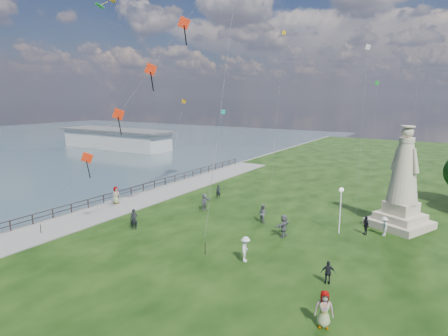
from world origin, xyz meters
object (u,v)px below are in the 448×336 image
Objects in this scene: person_10 at (116,196)px; person_6 at (218,192)px; person_2 at (245,249)px; person_11 at (284,226)px; person_4 at (324,309)px; pier_pavilion at (116,138)px; person_8 at (384,226)px; statue at (402,190)px; person_5 at (205,202)px; person_7 at (263,213)px; person_9 at (366,225)px; person_0 at (134,219)px; person_3 at (328,272)px; lamppost at (341,201)px.

person_6 is at bearing -37.42° from person_10.
person_11 is at bearing -23.98° from person_2.
person_4 reaches higher than person_2.
pier_pavilion is 68.87m from person_8.
person_5 is at bearing -139.41° from statue.
statue is at bearing 146.58° from person_11.
person_6 is 0.90× the size of person_7.
statue reaches higher than pier_pavilion.
person_4 reaches higher than person_6.
person_10 is (-24.55, -4.95, 0.13)m from person_9.
person_4 is at bearing -34.52° from pier_pavilion.
person_2 is 8.37m from person_4.
statue reaches higher than person_5.
pier_pavilion reaches higher than person_7.
pier_pavilion reaches higher than person_4.
person_6 is 11.19m from person_10.
person_0 is 19.73m from person_9.
person_8 is at bearing -23.99° from pier_pavilion.
person_0 is 1.12× the size of person_8.
statue is at bearing -127.59° from person_7.
person_2 is at bearing -138.48° from person_5.
person_0 is at bearing -121.83° from statue.
person_7 is at bearing -29.80° from pier_pavilion.
pier_pavilion is 16.12× the size of person_10.
statue is 14.07m from person_3.
person_8 is (18.68, 9.94, -0.10)m from person_0.
person_8 is at bearing -55.03° from person_2.
person_6 is at bearing -4.80° from person_7.
statue is 23.56m from person_0.
person_10 is (-9.18, -3.41, 0.06)m from person_5.
person_6 is (-18.77, -0.64, -2.61)m from statue.
person_5 is (-9.38, 8.43, -0.03)m from person_2.
pier_pavilion is at bearing -176.94° from statue.
person_11 is at bearing -53.54° from person_6.
person_4 is 15.97m from person_7.
person_2 is (11.31, -0.50, -0.01)m from person_0.
person_4 is at bearing -77.88° from lamppost.
pier_pavilion is 20.16× the size of person_3.
person_2 reaches higher than person_7.
person_0 is at bearing -54.39° from person_11.
person_7 is 16.20m from person_10.
pier_pavilion is 15.57× the size of person_4.
person_11 reaches higher than person_7.
person_2 is 1.03× the size of person_5.
person_6 is 18.12m from person_8.
statue reaches higher than person_0.
statue is at bearing -18.66° from person_6.
person_7 is (-10.83, -5.38, -2.53)m from statue.
person_4 reaches higher than person_5.
person_9 is 0.84× the size of person_11.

